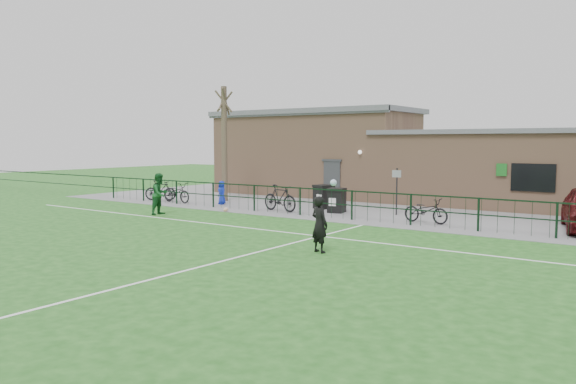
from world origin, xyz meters
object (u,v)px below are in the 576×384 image
Objects in this scene: bicycle_c at (177,193)px; spectator_child at (222,193)px; bare_tree at (224,144)px; sign_post at (397,192)px; wheelie_bin_left at (324,198)px; bicycle_e at (426,210)px; outfield_player at (160,194)px; bicycle_b at (160,190)px; bicycle_d at (280,198)px; wheelie_bin_right at (337,201)px; ball_ground at (226,210)px.

bicycle_c is 1.66× the size of spectator_child.
sign_post is at bearing -0.76° from bare_tree.
wheelie_bin_left is 0.56× the size of bicycle_e.
outfield_player is at bearing -137.48° from bicycle_c.
bicycle_c is at bearing -170.23° from sign_post.
wheelie_bin_left is at bearing 39.10° from spectator_child.
bare_tree is 4.25m from bicycle_b.
outfield_player is (-10.36, -4.08, 0.39)m from bicycle_e.
bicycle_e is (6.71, 0.32, -0.12)m from bicycle_d.
outfield_player reaches higher than bicycle_b.
bicycle_c is at bearing -124.72° from bare_tree.
outfield_player reaches higher than bicycle_d.
wheelie_bin_right is 0.85× the size of spectator_child.
bicycle_c is at bearing 98.68° from bicycle_e.
wheelie_bin_right is 8.86m from bicycle_c.
bare_tree is at bearing -164.64° from wheelie_bin_left.
wheelie_bin_right reaches higher than bicycle_e.
wheelie_bin_right is (7.34, -0.85, -2.49)m from bare_tree.
wheelie_bin_right is 7.69m from outfield_player.
outfield_player reaches higher than bicycle_e.
wheelie_bin_right is 2.66m from sign_post.
bicycle_b is at bearing -172.51° from sign_post.
outfield_player is (-8.45, -5.59, -0.13)m from sign_post.
wheelie_bin_right is at bearing -6.63° from bare_tree.
bicycle_b is 1.54m from bicycle_c.
sign_post is 1.14× the size of bicycle_b.
wheelie_bin_right is at bearing 27.98° from spectator_child.
bicycle_e is at bearing -77.86° from bicycle_d.
sign_post is 10.13m from outfield_player.
wheelie_bin_left reaches higher than bicycle_c.
sign_post is at bearing 26.03° from ball_ground.
bicycle_b reaches higher than wheelie_bin_right.
sign_post is at bearing 58.44° from bicycle_e.
sign_post is (2.51, 0.72, 0.51)m from wheelie_bin_right.
sign_post reaches higher than wheelie_bin_right.
bicycle_c is 0.98× the size of bicycle_d.
spectator_child is at bearing 172.82° from wheelie_bin_right.
spectator_child reaches higher than ball_ground.
bicycle_d is 2.48m from ball_ground.
wheelie_bin_right is 4.85× the size of ball_ground.
wheelie_bin_left is 0.88× the size of spectator_child.
wheelie_bin_left is 3.80m from sign_post.
outfield_player is at bearing -61.39° from spectator_child.
wheelie_bin_right is 4.49m from bicycle_e.
wheelie_bin_left is at bearing 0.66° from bare_tree.
bicycle_d is 9.74× the size of ball_ground.
sign_post is 7.56m from ball_ground.
spectator_child is 4.40m from outfield_player.
wheelie_bin_left is 4.61m from ball_ground.
spectator_child is 0.66× the size of outfield_player.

